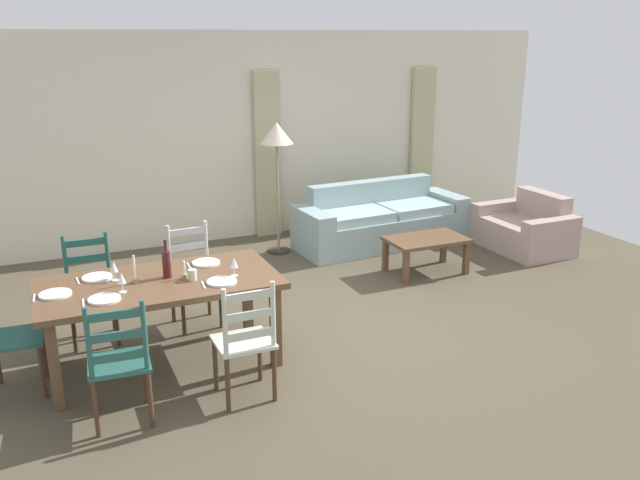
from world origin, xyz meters
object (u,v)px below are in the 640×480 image
Objects in this scene: wine_bottle at (167,264)px; standing_lamp at (277,141)px; dining_chair_head_west at (7,335)px; coffee_table at (426,243)px; armchair_upholstered at (527,230)px; couch at (379,222)px; dining_chair_near_left at (119,362)px; dining_chair_near_right at (245,341)px; dining_chair_far_left at (91,289)px; coffee_cup_primary at (192,275)px; wine_glass_near_left at (122,279)px; dining_chair_far_right at (193,276)px; wine_glass_far_left at (114,268)px; wine_glass_near_right at (234,263)px; dining_table at (160,291)px.

standing_lamp reaches higher than wine_bottle.
coffee_table is at bearing 13.15° from dining_chair_head_west.
couch is at bearing 149.28° from armchair_upholstered.
dining_chair_near_right is at bearing -2.01° from dining_chair_near_left.
dining_chair_near_left is at bearing -47.70° from dining_chair_head_west.
dining_chair_far_left is 1.17m from coffee_cup_primary.
standing_lamp is (1.45, 3.23, 0.93)m from dining_chair_near_right.
wine_glass_near_left is at bearing 139.88° from dining_chair_near_right.
dining_chair_far_right is at bearing 62.46° from wine_bottle.
dining_chair_near_left is 1.06m from dining_chair_head_west.
dining_chair_head_west reaches higher than wine_glass_far_left.
dining_chair_near_right and dining_chair_head_west have the same top height.
dining_chair_far_right is 0.82× the size of armchair_upholstered.
wine_bottle is at bearing 57.48° from dining_chair_near_left.
wine_glass_far_left is at bearing 162.45° from wine_glass_near_right.
dining_chair_near_right is 1.00m from wine_bottle.
dining_chair_head_west is 5.96× the size of wine_glass_near_left.
dining_chair_near_right is 3.30m from coffee_table.
standing_lamp is (2.35, 3.20, 0.93)m from dining_chair_near_left.
standing_lamp is (-2.97, 1.15, 1.16)m from armchair_upholstered.
dining_chair_near_right is at bearing -40.12° from wine_glass_near_left.
wine_bottle is 0.43m from wine_glass_near_left.
dining_chair_near_right is 1.81m from dining_chair_head_west.
dining_table is at bearing 120.35° from dining_chair_near_right.
dining_chair_far_right is 10.67× the size of coffee_cup_primary.
dining_chair_head_west is 0.92m from wine_glass_far_left.
dining_chair_far_left is at bearing 47.47° from dining_chair_head_west.
standing_lamp reaches higher than dining_chair_near_right.
dining_chair_far_right is (0.92, -0.02, 0.00)m from dining_chair_far_left.
wine_glass_far_left is (-0.76, -0.59, 0.38)m from dining_chair_far_right.
dining_chair_far_right is at bearing -151.70° from couch.
armchair_upholstered is at bearing 7.15° from dining_chair_far_right.
wine_glass_near_left is 5.42m from armchair_upholstered.
dining_chair_near_left is at bearing -153.68° from coffee_table.
dining_chair_near_right reaches higher than coffee_cup_primary.
wine_glass_far_left is 0.10× the size of standing_lamp.
dining_table is 0.22m from wine_bottle.
dining_chair_near_left is 0.59× the size of standing_lamp.
couch is (3.57, 2.40, -0.57)m from wine_glass_near_left.
wine_bottle is 0.14× the size of couch.
wine_glass_near_left is (-0.77, 0.65, 0.38)m from dining_chair_near_right.
dining_chair_head_west is at bearing -178.88° from wine_bottle.
wine_glass_near_left is (-0.38, -0.19, -0.01)m from wine_bottle.
dining_chair_near_left reaches higher than coffee_cup_primary.
dining_chair_far_right is at bearing 37.87° from wine_glass_far_left.
wine_glass_near_left is at bearing -11.31° from dining_chair_head_west.
wine_glass_far_left is (-0.40, 0.10, -0.01)m from wine_bottle.
dining_chair_near_right is 1.00× the size of dining_chair_far_left.
wine_bottle is 3.32m from coffee_table.
armchair_upholstered is at bearing 25.25° from dining_chair_near_right.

